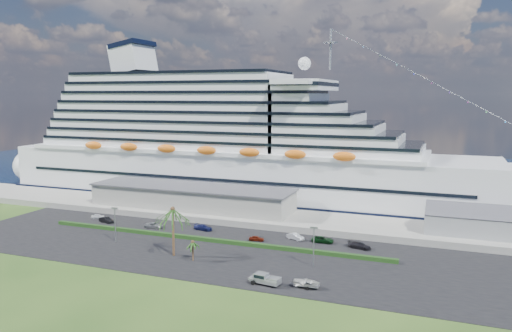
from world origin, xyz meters
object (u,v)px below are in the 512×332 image
at_px(boat_trailer, 307,282).
at_px(pickup_truck, 265,279).
at_px(cruise_ship, 235,149).
at_px(parked_car_3, 203,227).

bearing_deg(boat_trailer, pickup_truck, -172.18).
height_order(cruise_ship, boat_trailer, cruise_ship).
xyz_separation_m(cruise_ship, parked_car_3, (8.20, -39.56, -15.85)).
relative_size(pickup_truck, boat_trailer, 1.05).
distance_m(cruise_ship, parked_car_3, 43.40).
bearing_deg(cruise_ship, parked_car_3, -78.29).
bearing_deg(boat_trailer, cruise_ship, 122.66).
xyz_separation_m(parked_car_3, pickup_truck, (27.36, -28.94, 0.39)).
height_order(pickup_truck, boat_trailer, pickup_truck).
height_order(parked_car_3, pickup_truck, pickup_truck).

